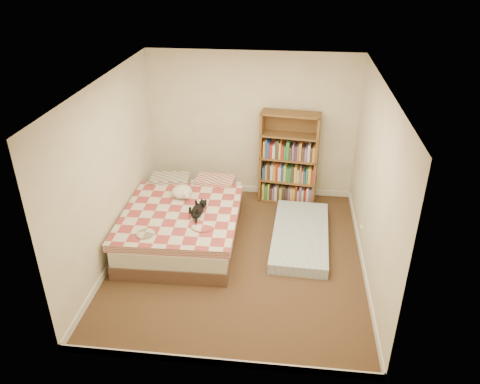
# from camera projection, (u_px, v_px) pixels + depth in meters

# --- Properties ---
(room) EXTENTS (3.51, 4.01, 2.51)m
(room) POSITION_uv_depth(u_px,v_px,m) (239.00, 182.00, 6.16)
(room) COLOR #46311E
(room) RESTS_ON ground
(bed) EXTENTS (1.70, 2.30, 0.60)m
(bed) POSITION_uv_depth(u_px,v_px,m) (184.00, 220.00, 7.06)
(bed) COLOR brown
(bed) RESTS_ON room
(bookshelf) EXTENTS (1.00, 0.43, 1.60)m
(bookshelf) POSITION_uv_depth(u_px,v_px,m) (288.00, 170.00, 7.94)
(bookshelf) COLOR brown
(bookshelf) RESTS_ON room
(floor_mattress) EXTENTS (0.89, 1.84, 0.16)m
(floor_mattress) POSITION_uv_depth(u_px,v_px,m) (300.00, 236.00, 7.05)
(floor_mattress) COLOR #6C92B5
(floor_mattress) RESTS_ON room
(black_cat) EXTENTS (0.26, 0.63, 0.14)m
(black_cat) POSITION_uv_depth(u_px,v_px,m) (198.00, 210.00, 6.69)
(black_cat) COLOR black
(black_cat) RESTS_ON bed
(white_dog) EXTENTS (0.35, 0.37, 0.17)m
(white_dog) POSITION_uv_depth(u_px,v_px,m) (182.00, 192.00, 7.13)
(white_dog) COLOR white
(white_dog) RESTS_ON bed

